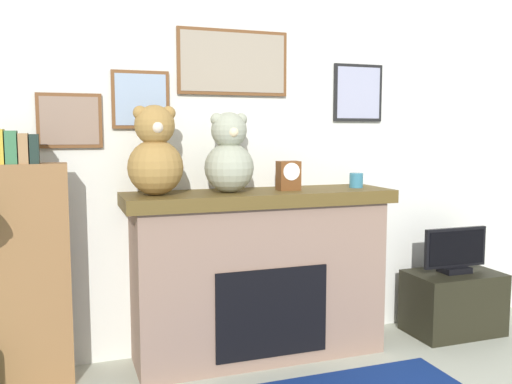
# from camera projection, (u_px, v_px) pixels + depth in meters

# --- Properties ---
(back_wall) EXTENTS (5.20, 0.15, 2.60)m
(back_wall) POSITION_uv_depth(u_px,v_px,m) (279.00, 148.00, 3.71)
(back_wall) COLOR silver
(back_wall) RESTS_ON ground_plane
(fireplace) EXTENTS (1.66, 0.50, 1.05)m
(fireplace) POSITION_uv_depth(u_px,v_px,m) (259.00, 273.00, 3.45)
(fireplace) COLOR #856857
(fireplace) RESTS_ON ground_plane
(bookshelf) EXTENTS (0.38, 0.16, 1.42)m
(bookshelf) POSITION_uv_depth(u_px,v_px,m) (33.00, 270.00, 3.02)
(bookshelf) COLOR brown
(bookshelf) RESTS_ON ground_plane
(tv_stand) EXTENTS (0.63, 0.40, 0.43)m
(tv_stand) POSITION_uv_depth(u_px,v_px,m) (453.00, 302.00, 3.88)
(tv_stand) COLOR black
(tv_stand) RESTS_ON ground_plane
(television) EXTENTS (0.49, 0.14, 0.32)m
(television) POSITION_uv_depth(u_px,v_px,m) (455.00, 252.00, 3.84)
(television) COLOR black
(television) RESTS_ON tv_stand
(candle_jar) EXTENTS (0.09, 0.09, 0.10)m
(candle_jar) POSITION_uv_depth(u_px,v_px,m) (356.00, 180.00, 3.59)
(candle_jar) COLOR teal
(candle_jar) RESTS_ON fireplace
(mantel_clock) EXTENTS (0.13, 0.10, 0.18)m
(mantel_clock) POSITION_uv_depth(u_px,v_px,m) (288.00, 176.00, 3.42)
(mantel_clock) COLOR brown
(mantel_clock) RESTS_ON fireplace
(teddy_bear_tan) EXTENTS (0.32, 0.32, 0.51)m
(teddy_bear_tan) POSITION_uv_depth(u_px,v_px,m) (155.00, 155.00, 3.14)
(teddy_bear_tan) COLOR olive
(teddy_bear_tan) RESTS_ON fireplace
(teddy_bear_grey) EXTENTS (0.30, 0.30, 0.48)m
(teddy_bear_grey) POSITION_uv_depth(u_px,v_px,m) (229.00, 157.00, 3.29)
(teddy_bear_grey) COLOR #969B83
(teddy_bear_grey) RESTS_ON fireplace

